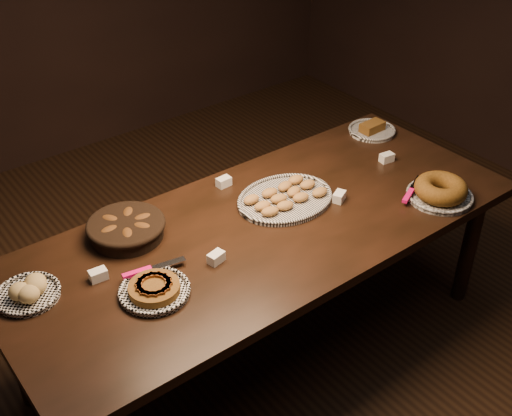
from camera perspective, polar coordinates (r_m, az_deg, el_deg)
ground at (r=3.36m, az=0.73°, el=-11.91°), size 5.00×5.00×0.00m
buffet_table at (r=2.91m, az=0.83°, el=-2.67°), size 2.40×1.00×0.75m
apple_tart_plate at (r=2.53m, az=-9.04°, el=-7.14°), size 0.34×0.28×0.05m
madeleine_platter at (r=3.02m, az=2.60°, el=0.93°), size 0.48×0.39×0.05m
bundt_cake_plate at (r=3.15m, az=16.05°, el=1.47°), size 0.35×0.33×0.10m
croissant_basket at (r=2.83m, az=-11.45°, el=-1.70°), size 0.38×0.38×0.09m
bread_roll_plate at (r=2.63m, az=-19.53°, el=-6.98°), size 0.25×0.25×0.08m
loaf_plate at (r=3.67m, az=10.27°, el=6.88°), size 0.26×0.26×0.06m
tent_cards at (r=2.93m, az=0.47°, el=-0.11°), size 1.68×0.51×0.04m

